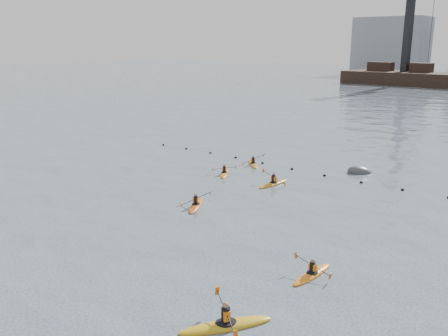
{
  "coord_description": "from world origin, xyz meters",
  "views": [
    {
      "loc": [
        16.91,
        -10.38,
        10.07
      ],
      "look_at": [
        -0.09,
        11.05,
        2.8
      ],
      "focal_mm": 38.0,
      "sensor_mm": 36.0,
      "label": 1
    }
  ],
  "objects_px": {
    "kayaker_0": "(196,205)",
    "kayaker_4": "(312,274)",
    "kayaker_2": "(224,173)",
    "mooring_buoy": "(360,173)",
    "kayaker_5": "(253,164)",
    "kayaker_3": "(274,183)",
    "kayaker_1": "(226,324)"
  },
  "relations": [
    {
      "from": "kayaker_2",
      "to": "mooring_buoy",
      "type": "xyz_separation_m",
      "value": [
        8.22,
        7.09,
        -0.09
      ]
    },
    {
      "from": "kayaker_2",
      "to": "kayaker_1",
      "type": "bearing_deg",
      "value": -85.08
    },
    {
      "from": "kayaker_2",
      "to": "mooring_buoy",
      "type": "relative_size",
      "value": 1.3
    },
    {
      "from": "kayaker_0",
      "to": "kayaker_4",
      "type": "height_order",
      "value": "kayaker_0"
    },
    {
      "from": "kayaker_0",
      "to": "kayaker_2",
      "type": "distance_m",
      "value": 7.82
    },
    {
      "from": "kayaker_5",
      "to": "kayaker_2",
      "type": "bearing_deg",
      "value": -137.35
    },
    {
      "from": "kayaker_0",
      "to": "kayaker_5",
      "type": "height_order",
      "value": "kayaker_0"
    },
    {
      "from": "kayaker_0",
      "to": "kayaker_2",
      "type": "height_order",
      "value": "kayaker_0"
    },
    {
      "from": "kayaker_3",
      "to": "mooring_buoy",
      "type": "distance_m",
      "value": 7.95
    },
    {
      "from": "kayaker_4",
      "to": "kayaker_5",
      "type": "relative_size",
      "value": 1.17
    },
    {
      "from": "kayaker_5",
      "to": "mooring_buoy",
      "type": "bearing_deg",
      "value": -24.17
    },
    {
      "from": "kayaker_1",
      "to": "kayaker_5",
      "type": "xyz_separation_m",
      "value": [
        -12.86,
        20.07,
        -0.02
      ]
    },
    {
      "from": "kayaker_2",
      "to": "kayaker_4",
      "type": "height_order",
      "value": "kayaker_4"
    },
    {
      "from": "kayaker_4",
      "to": "kayaker_1",
      "type": "bearing_deg",
      "value": 88.94
    },
    {
      "from": "kayaker_0",
      "to": "kayaker_5",
      "type": "xyz_separation_m",
      "value": [
        -3.22,
        10.91,
        -0.01
      ]
    },
    {
      "from": "kayaker_2",
      "to": "kayaker_4",
      "type": "relative_size",
      "value": 0.93
    },
    {
      "from": "kayaker_3",
      "to": "kayaker_0",
      "type": "bearing_deg",
      "value": -93.67
    },
    {
      "from": "kayaker_5",
      "to": "mooring_buoy",
      "type": "height_order",
      "value": "kayaker_5"
    },
    {
      "from": "kayaker_3",
      "to": "kayaker_4",
      "type": "height_order",
      "value": "kayaker_3"
    },
    {
      "from": "kayaker_1",
      "to": "kayaker_4",
      "type": "bearing_deg",
      "value": 119.09
    },
    {
      "from": "kayaker_4",
      "to": "mooring_buoy",
      "type": "distance_m",
      "value": 18.6
    },
    {
      "from": "kayaker_0",
      "to": "mooring_buoy",
      "type": "xyz_separation_m",
      "value": [
        4.91,
        14.17,
        -0.09
      ]
    },
    {
      "from": "kayaker_2",
      "to": "kayaker_5",
      "type": "relative_size",
      "value": 1.09
    },
    {
      "from": "mooring_buoy",
      "to": "kayaker_0",
      "type": "bearing_deg",
      "value": -109.09
    },
    {
      "from": "kayaker_1",
      "to": "kayaker_3",
      "type": "bearing_deg",
      "value": 152.16
    },
    {
      "from": "kayaker_3",
      "to": "kayaker_1",
      "type": "bearing_deg",
      "value": -56.34
    },
    {
      "from": "kayaker_1",
      "to": "kayaker_4",
      "type": "xyz_separation_m",
      "value": [
        0.57,
        5.51,
        -0.02
      ]
    },
    {
      "from": "kayaker_3",
      "to": "mooring_buoy",
      "type": "xyz_separation_m",
      "value": [
        3.64,
        7.07,
        -0.1
      ]
    },
    {
      "from": "kayaker_4",
      "to": "mooring_buoy",
      "type": "relative_size",
      "value": 1.4
    },
    {
      "from": "kayaker_1",
      "to": "kayaker_4",
      "type": "relative_size",
      "value": 1.15
    },
    {
      "from": "kayaker_1",
      "to": "kayaker_2",
      "type": "height_order",
      "value": "kayaker_1"
    },
    {
      "from": "kayaker_1",
      "to": "kayaker_4",
      "type": "distance_m",
      "value": 5.54
    }
  ]
}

